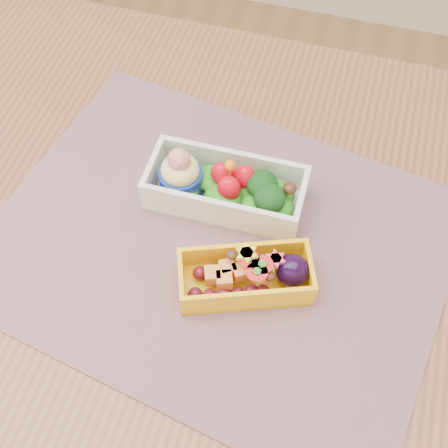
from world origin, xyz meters
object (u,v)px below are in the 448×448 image
(placemat, at_px, (217,243))
(bento_yellow, at_px, (249,276))
(table, at_px, (192,281))
(bento_white, at_px, (225,188))

(placemat, xyz_separation_m, bento_yellow, (0.05, -0.04, 0.02))
(placemat, bearing_deg, bento_yellow, -41.21)
(bento_yellow, bearing_deg, table, 135.97)
(placemat, distance_m, bento_yellow, 0.07)
(bento_yellow, bearing_deg, bento_white, 97.49)
(bento_yellow, bearing_deg, placemat, 117.45)
(bento_white, bearing_deg, table, -111.13)
(placemat, height_order, bento_yellow, bento_yellow)
(table, xyz_separation_m, bento_yellow, (0.09, -0.04, 0.12))
(placemat, distance_m, bento_white, 0.07)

